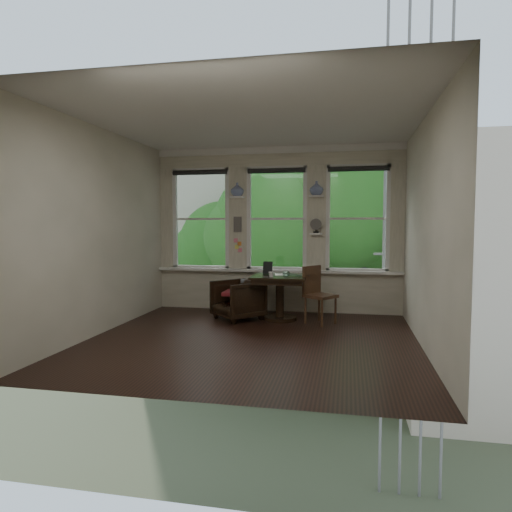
% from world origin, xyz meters
% --- Properties ---
extents(ground, '(4.50, 4.50, 0.00)m').
position_xyz_m(ground, '(0.00, 0.00, 0.00)').
color(ground, black).
rests_on(ground, ground).
extents(ceiling, '(4.50, 4.50, 0.00)m').
position_xyz_m(ceiling, '(0.00, 0.00, 3.00)').
color(ceiling, silver).
rests_on(ceiling, ground).
extents(wall_back, '(4.50, 0.00, 4.50)m').
position_xyz_m(wall_back, '(0.00, 2.25, 1.50)').
color(wall_back, beige).
rests_on(wall_back, ground).
extents(wall_front, '(4.50, 0.00, 4.50)m').
position_xyz_m(wall_front, '(0.00, -2.25, 1.50)').
color(wall_front, beige).
rests_on(wall_front, ground).
extents(wall_left, '(0.00, 4.50, 4.50)m').
position_xyz_m(wall_left, '(-2.25, 0.00, 1.50)').
color(wall_left, beige).
rests_on(wall_left, ground).
extents(wall_right, '(0.00, 4.50, 4.50)m').
position_xyz_m(wall_right, '(2.25, 0.00, 1.50)').
color(wall_right, beige).
rests_on(wall_right, ground).
extents(window_left, '(1.10, 0.12, 1.90)m').
position_xyz_m(window_left, '(-1.45, 2.25, 1.70)').
color(window_left, white).
rests_on(window_left, ground).
extents(window_center, '(1.10, 0.12, 1.90)m').
position_xyz_m(window_center, '(0.00, 2.25, 1.70)').
color(window_center, white).
rests_on(window_center, ground).
extents(window_right, '(1.10, 0.12, 1.90)m').
position_xyz_m(window_right, '(1.45, 2.25, 1.70)').
color(window_right, white).
rests_on(window_right, ground).
extents(shelf_left, '(0.26, 0.16, 0.03)m').
position_xyz_m(shelf_left, '(-0.72, 2.15, 2.10)').
color(shelf_left, white).
rests_on(shelf_left, ground).
extents(shelf_right, '(0.26, 0.16, 0.03)m').
position_xyz_m(shelf_right, '(0.72, 2.15, 2.10)').
color(shelf_right, white).
rests_on(shelf_right, ground).
extents(intercom, '(0.14, 0.06, 0.28)m').
position_xyz_m(intercom, '(-0.72, 2.18, 1.60)').
color(intercom, '#59544F').
rests_on(intercom, ground).
extents(sticky_notes, '(0.16, 0.01, 0.24)m').
position_xyz_m(sticky_notes, '(-0.72, 2.19, 1.25)').
color(sticky_notes, pink).
rests_on(sticky_notes, ground).
extents(desk_fan, '(0.20, 0.20, 0.24)m').
position_xyz_m(desk_fan, '(0.72, 2.13, 1.53)').
color(desk_fan, '#59544F').
rests_on(desk_fan, ground).
extents(vase_left, '(0.24, 0.24, 0.25)m').
position_xyz_m(vase_left, '(-0.72, 2.15, 2.24)').
color(vase_left, silver).
rests_on(vase_left, shelf_left).
extents(vase_right, '(0.24, 0.24, 0.25)m').
position_xyz_m(vase_right, '(0.72, 2.15, 2.24)').
color(vase_right, silver).
rests_on(vase_right, shelf_right).
extents(table, '(0.90, 0.90, 0.75)m').
position_xyz_m(table, '(0.18, 1.42, 0.38)').
color(table, black).
rests_on(table, ground).
extents(armchair_left, '(1.01, 1.02, 0.66)m').
position_xyz_m(armchair_left, '(-0.52, 1.32, 0.33)').
color(armchair_left, black).
rests_on(armchair_left, ground).
extents(cushion_red, '(0.45, 0.45, 0.06)m').
position_xyz_m(cushion_red, '(-0.52, 1.32, 0.45)').
color(cushion_red, maroon).
rests_on(cushion_red, armchair_left).
extents(side_chair_right, '(0.59, 0.59, 0.92)m').
position_xyz_m(side_chair_right, '(0.87, 1.26, 0.46)').
color(side_chair_right, '#442A18').
rests_on(side_chair_right, ground).
extents(laptop, '(0.35, 0.23, 0.03)m').
position_xyz_m(laptop, '(0.52, 1.24, 0.76)').
color(laptop, black).
rests_on(laptop, table).
extents(mug, '(0.11, 0.11, 0.09)m').
position_xyz_m(mug, '(0.08, 1.14, 0.79)').
color(mug, white).
rests_on(mug, table).
extents(drinking_glass, '(0.12, 0.12, 0.09)m').
position_xyz_m(drinking_glass, '(0.32, 1.19, 0.80)').
color(drinking_glass, white).
rests_on(drinking_glass, table).
extents(tablet, '(0.16, 0.08, 0.22)m').
position_xyz_m(tablet, '(-0.04, 1.53, 0.86)').
color(tablet, black).
rests_on(tablet, table).
extents(papers, '(0.27, 0.33, 0.00)m').
position_xyz_m(papers, '(0.20, 1.53, 0.75)').
color(papers, silver).
rests_on(papers, table).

